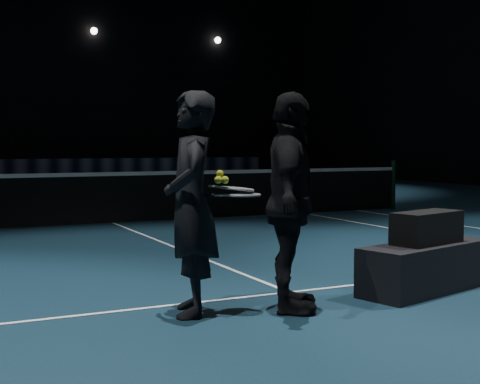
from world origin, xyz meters
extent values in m
plane|color=black|center=(0.00, 0.00, 0.00)|extent=(36.00, 36.00, 0.00)
cylinder|color=black|center=(6.40, 0.00, 0.55)|extent=(0.10, 0.10, 1.10)
cube|color=black|center=(0.00, 0.00, 0.45)|extent=(12.80, 0.02, 0.86)
cube|color=white|center=(0.00, 0.00, 0.92)|extent=(12.80, 0.03, 0.07)
cube|color=black|center=(0.00, 15.50, 0.45)|extent=(22.00, 0.15, 0.90)
cube|color=black|center=(1.26, -6.92, 0.24)|extent=(1.66, 0.91, 0.47)
cube|color=black|center=(1.26, -6.92, 0.63)|extent=(0.85, 0.53, 0.32)
cube|color=white|center=(1.26, -7.09, 0.63)|extent=(0.36, 0.10, 0.11)
imported|color=black|center=(-1.17, -6.76, 0.95)|extent=(0.65, 0.80, 1.90)
imported|color=black|center=(-0.37, -7.04, 0.95)|extent=(0.96, 1.19, 1.90)
camera|label=1|loc=(-3.24, -11.99, 1.44)|focal=50.00mm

